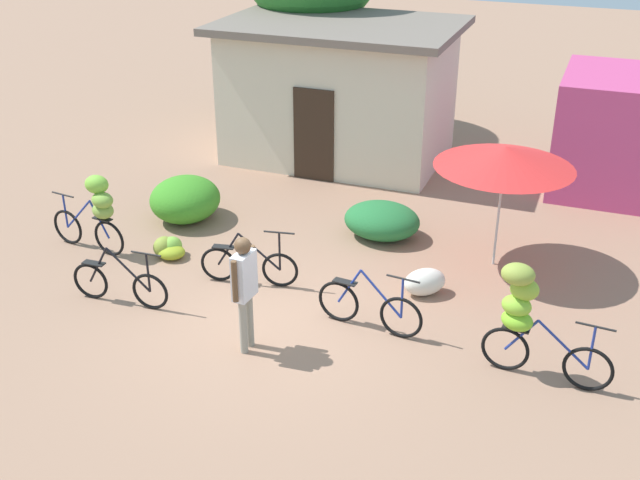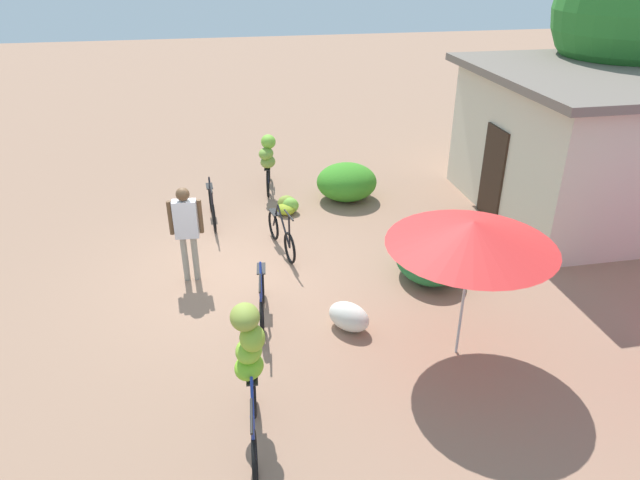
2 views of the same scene
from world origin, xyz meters
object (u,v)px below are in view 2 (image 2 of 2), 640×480
object	(u,v)px
bicycle_center_loaded	(281,234)
bicycle_by_shop	(262,299)
bicycle_leftmost	(268,158)
bicycle_rightmost	(250,361)
person_vendor	(186,224)
tree_behind_building	(631,12)
banana_pile_on_ground	(287,206)
bicycle_near_pile	(212,206)
market_umbrella	(472,233)
produce_sack	(349,317)
building_low	(566,144)

from	to	relation	value
bicycle_center_loaded	bicycle_by_shop	distance (m)	2.32
bicycle_leftmost	bicycle_rightmost	distance (m)	7.46
bicycle_center_loaded	person_vendor	distance (m)	2.03
bicycle_rightmost	person_vendor	size ratio (longest dim) A/B	0.99
bicycle_rightmost	tree_behind_building	bearing A→B (deg)	125.98
bicycle_center_loaded	person_vendor	world-z (taller)	person_vendor
banana_pile_on_ground	bicycle_near_pile	bearing A→B (deg)	-85.25
market_umbrella	produce_sack	bearing A→B (deg)	-121.07
bicycle_near_pile	tree_behind_building	bearing A→B (deg)	93.11
banana_pile_on_ground	bicycle_center_loaded	bearing A→B (deg)	-11.56
bicycle_center_loaded	produce_sack	size ratio (longest dim) A/B	2.32
market_umbrella	bicycle_by_shop	distance (m)	3.44
tree_behind_building	bicycle_leftmost	xyz separation A→B (m)	(-0.81, -8.07, -3.15)
tree_behind_building	market_umbrella	size ratio (longest dim) A/B	2.49
tree_behind_building	bicycle_rightmost	xyz separation A→B (m)	(6.59, -9.07, -3.04)
market_umbrella	bicycle_rightmost	xyz separation A→B (m)	(0.85, -3.05, -0.98)
bicycle_leftmost	bicycle_center_loaded	size ratio (longest dim) A/B	1.00
banana_pile_on_ground	person_vendor	size ratio (longest dim) A/B	0.37
tree_behind_building	person_vendor	xyz separation A→B (m)	(2.90, -9.86, -2.94)
produce_sack	bicycle_by_shop	bearing A→B (deg)	-111.67
market_umbrella	bicycle_near_pile	distance (m)	6.44
bicycle_leftmost	bicycle_center_loaded	distance (m)	2.97
bicycle_by_shop	person_vendor	bearing A→B (deg)	-142.44
bicycle_leftmost	person_vendor	world-z (taller)	person_vendor
tree_behind_building	bicycle_leftmost	bearing A→B (deg)	-95.74
market_umbrella	bicycle_leftmost	world-z (taller)	market_umbrella
bicycle_near_pile	produce_sack	world-z (taller)	bicycle_near_pile
bicycle_near_pile	person_vendor	world-z (taller)	person_vendor
banana_pile_on_ground	building_low	bearing A→B (deg)	79.95
banana_pile_on_ground	produce_sack	xyz separation A→B (m)	(4.50, 0.34, 0.06)
bicycle_near_pile	person_vendor	size ratio (longest dim) A/B	0.95
bicycle_near_pile	produce_sack	size ratio (longest dim) A/B	2.38
bicycle_rightmost	banana_pile_on_ground	xyz separation A→B (m)	(-6.21, 1.28, -0.82)
bicycle_by_shop	bicycle_center_loaded	bearing A→B (deg)	165.17
bicycle_by_shop	person_vendor	distance (m)	1.98
bicycle_rightmost	banana_pile_on_ground	bearing A→B (deg)	168.33
tree_behind_building	bicycle_near_pile	distance (m)	10.14
tree_behind_building	bicycle_rightmost	distance (m)	11.61
banana_pile_on_ground	bicycle_rightmost	bearing A→B (deg)	-11.67
bicycle_center_loaded	bicycle_by_shop	size ratio (longest dim) A/B	0.98
bicycle_near_pile	bicycle_by_shop	world-z (taller)	bicycle_by_shop
building_low	person_vendor	bearing A→B (deg)	-79.43
bicycle_rightmost	produce_sack	xyz separation A→B (m)	(-1.71, 1.62, -0.76)
bicycle_by_shop	person_vendor	world-z (taller)	person_vendor
bicycle_near_pile	person_vendor	xyz separation A→B (m)	(2.39, -0.42, 0.74)
building_low	bicycle_center_loaded	size ratio (longest dim) A/B	3.20
bicycle_rightmost	person_vendor	xyz separation A→B (m)	(-3.68, -0.79, 0.10)
bicycle_near_pile	bicycle_leftmost	bearing A→B (deg)	134.09
produce_sack	banana_pile_on_ground	bearing A→B (deg)	-175.66
building_low	bicycle_by_shop	bearing A→B (deg)	-66.69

